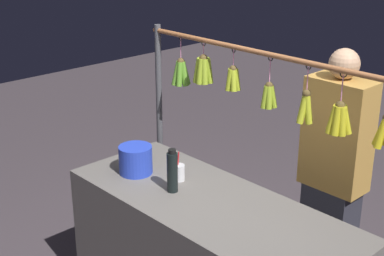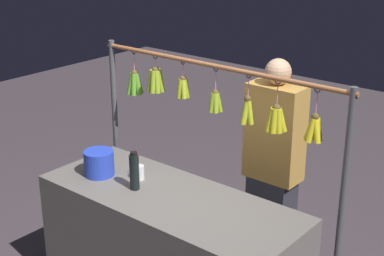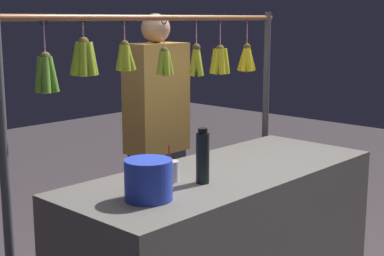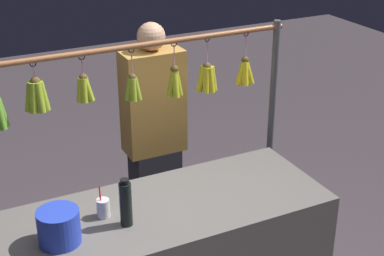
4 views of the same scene
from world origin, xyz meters
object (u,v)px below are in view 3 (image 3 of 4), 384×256
at_px(drink_cup, 172,171).
at_px(water_bottle, 203,157).
at_px(vendor_person, 157,146).
at_px(blue_bucket, 148,180).

bearing_deg(drink_cup, water_bottle, 123.19).
xyz_separation_m(drink_cup, vendor_person, (-0.61, -0.75, -0.10)).
distance_m(water_bottle, blue_bucket, 0.35).
xyz_separation_m(blue_bucket, vendor_person, (-0.88, -0.88, -0.13)).
height_order(water_bottle, blue_bucket, water_bottle).
bearing_deg(blue_bucket, water_bottle, 179.77).
bearing_deg(water_bottle, drink_cup, -56.81).
distance_m(blue_bucket, vendor_person, 1.25).
bearing_deg(blue_bucket, drink_cup, -154.84).
bearing_deg(vendor_person, water_bottle, 58.89).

